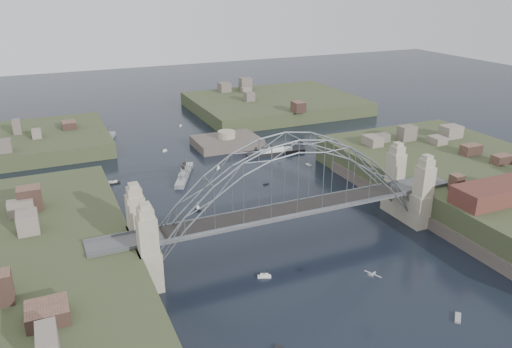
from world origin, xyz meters
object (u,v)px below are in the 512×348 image
object	(u,v)px
bridge	(291,192)
naval_cruiser_far	(107,140)
naval_cruiser_near	(184,174)
ocean_liner	(276,152)
fort_island	(227,147)
wharf_shed	(496,193)

from	to	relation	value
bridge	naval_cruiser_far	xyz separation A→B (m)	(-25.44, 91.63, -11.39)
naval_cruiser_near	naval_cruiser_far	distance (m)	46.63
bridge	ocean_liner	distance (m)	60.92
fort_island	naval_cruiser_near	world-z (taller)	fort_island
wharf_shed	naval_cruiser_near	bearing A→B (deg)	131.06
naval_cruiser_far	ocean_liner	size ratio (longest dim) A/B	0.85
naval_cruiser_near	bridge	bearing A→B (deg)	-78.44
wharf_shed	fort_island	bearing A→B (deg)	110.85
fort_island	naval_cruiser_near	xyz separation A→B (m)	(-21.76, -22.28, 1.21)
bridge	wharf_shed	distance (m)	46.23
fort_island	ocean_liner	bearing A→B (deg)	-52.33
wharf_shed	ocean_liner	bearing A→B (deg)	106.47
fort_island	wharf_shed	distance (m)	90.48
naval_cruiser_far	ocean_liner	bearing A→B (deg)	-36.78
naval_cruiser_near	ocean_liner	xyz separation A→B (m)	(33.38, 7.24, -0.11)
fort_island	ocean_liner	size ratio (longest dim) A/B	1.09
wharf_shed	naval_cruiser_far	world-z (taller)	wharf_shed
bridge	ocean_liner	xyz separation A→B (m)	(23.62, 54.96, -11.56)
naval_cruiser_near	ocean_liner	size ratio (longest dim) A/B	0.89
ocean_liner	naval_cruiser_far	bearing A→B (deg)	143.22
naval_cruiser_near	fort_island	bearing A→B (deg)	45.68
fort_island	naval_cruiser_far	xyz separation A→B (m)	(-37.44, 21.63, 1.27)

